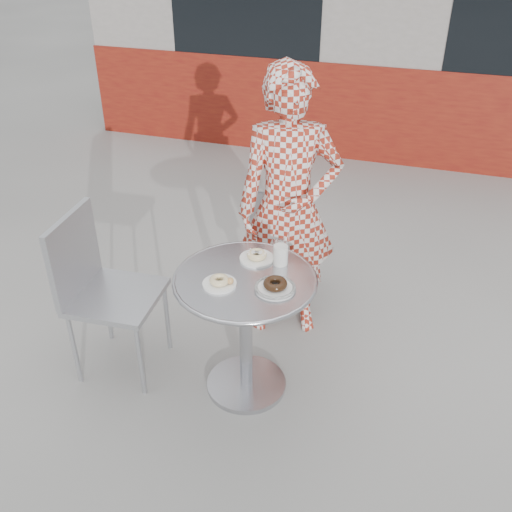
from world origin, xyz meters
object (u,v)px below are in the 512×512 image
(plate_far, at_px, (257,256))
(plate_checker, at_px, (275,286))
(bistro_table, at_px, (246,307))
(chair_far, at_px, (285,261))
(seated_person, at_px, (288,208))
(milk_cup, at_px, (281,254))
(chair_left, at_px, (119,324))
(plate_near, at_px, (220,282))

(plate_far, height_order, plate_checker, plate_checker)
(bistro_table, relative_size, plate_checker, 3.66)
(chair_far, distance_m, plate_checker, 1.17)
(chair_far, distance_m, seated_person, 0.67)
(plate_checker, distance_m, milk_cup, 0.24)
(chair_left, height_order, plate_near, chair_left)
(bistro_table, bearing_deg, plate_checker, -16.05)
(bistro_table, distance_m, plate_checker, 0.27)
(chair_far, relative_size, seated_person, 0.50)
(plate_checker, bearing_deg, plate_near, -170.26)
(chair_far, bearing_deg, plate_far, 89.38)
(bistro_table, relative_size, plate_near, 4.42)
(bistro_table, distance_m, plate_near, 0.24)
(plate_far, distance_m, milk_cup, 0.14)
(seated_person, xyz_separation_m, plate_checker, (0.12, -0.70, -0.07))
(plate_near, bearing_deg, plate_far, 70.03)
(bistro_table, relative_size, plate_far, 4.09)
(seated_person, height_order, plate_far, seated_person)
(chair_left, height_order, plate_far, chair_left)
(bistro_table, bearing_deg, chair_far, 92.47)
(chair_left, distance_m, plate_checker, 1.05)
(plate_far, xyz_separation_m, plate_near, (-0.10, -0.28, -0.00))
(plate_near, xyz_separation_m, plate_checker, (0.27, 0.05, -0.00))
(chair_left, xyz_separation_m, seated_person, (0.82, 0.70, 0.54))
(chair_left, bearing_deg, milk_cup, -79.70)
(chair_left, xyz_separation_m, plate_checker, (0.94, -0.01, 0.47))
(plate_far, xyz_separation_m, plate_checker, (0.17, -0.24, -0.00))
(bistro_table, height_order, plate_near, plate_near)
(plate_far, distance_m, plate_near, 0.30)
(chair_left, relative_size, seated_person, 0.58)
(bistro_table, bearing_deg, milk_cup, 53.33)
(bistro_table, height_order, chair_far, chair_far)
(plate_near, bearing_deg, plate_checker, 9.74)
(plate_checker, relative_size, milk_cup, 1.57)
(chair_far, height_order, plate_near, chair_far)
(plate_near, relative_size, milk_cup, 1.30)
(plate_far, bearing_deg, chair_far, 93.29)
(seated_person, relative_size, plate_checker, 8.15)
(chair_left, xyz_separation_m, milk_cup, (0.90, 0.23, 0.51))
(plate_near, distance_m, milk_cup, 0.37)
(seated_person, distance_m, plate_checker, 0.72)
(seated_person, relative_size, milk_cup, 12.81)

